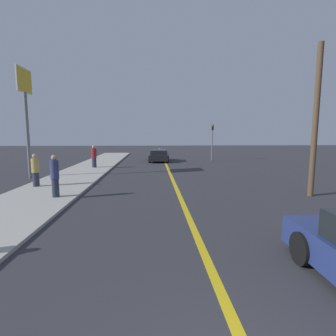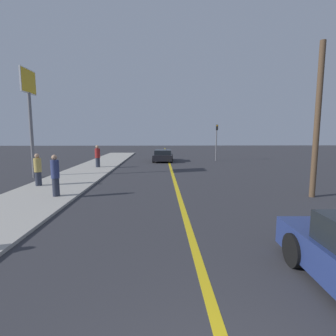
{
  "view_description": "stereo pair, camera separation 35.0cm",
  "coord_description": "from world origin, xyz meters",
  "px_view_note": "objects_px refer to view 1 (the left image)",
  "views": [
    {
      "loc": [
        -1.17,
        -1.57,
        2.75
      ],
      "look_at": [
        -0.47,
        10.67,
        1.15
      ],
      "focal_mm": 28.0,
      "sensor_mm": 36.0,
      "label": 1
    },
    {
      "loc": [
        -0.82,
        -1.59,
        2.75
      ],
      "look_at": [
        -0.47,
        10.67,
        1.15
      ],
      "focal_mm": 28.0,
      "sensor_mm": 36.0,
      "label": 2
    }
  ],
  "objects_px": {
    "traffic_light": "(212,138)",
    "pedestrian_mid_group": "(55,176)",
    "car_ahead_center": "(159,156)",
    "utility_pole": "(315,122)",
    "pedestrian_by_sign": "(94,156)",
    "roadside_sign": "(25,97)",
    "pedestrian_far_standing": "(35,170)"
  },
  "relations": [
    {
      "from": "traffic_light",
      "to": "pedestrian_mid_group",
      "type": "bearing_deg",
      "value": -123.3
    },
    {
      "from": "car_ahead_center",
      "to": "utility_pole",
      "type": "xyz_separation_m",
      "value": [
        6.41,
        -15.16,
        2.7
      ]
    },
    {
      "from": "pedestrian_by_sign",
      "to": "roadside_sign",
      "type": "bearing_deg",
      "value": -124.12
    },
    {
      "from": "pedestrian_by_sign",
      "to": "traffic_light",
      "type": "height_order",
      "value": "traffic_light"
    },
    {
      "from": "car_ahead_center",
      "to": "pedestrian_mid_group",
      "type": "height_order",
      "value": "pedestrian_mid_group"
    },
    {
      "from": "pedestrian_mid_group",
      "to": "roadside_sign",
      "type": "xyz_separation_m",
      "value": [
        -3.53,
        5.49,
        3.93
      ]
    },
    {
      "from": "pedestrian_mid_group",
      "to": "pedestrian_far_standing",
      "type": "relative_size",
      "value": 1.07
    },
    {
      "from": "car_ahead_center",
      "to": "pedestrian_far_standing",
      "type": "xyz_separation_m",
      "value": [
        -6.52,
        -12.77,
        0.35
      ]
    },
    {
      "from": "pedestrian_by_sign",
      "to": "utility_pole",
      "type": "bearing_deg",
      "value": -40.32
    },
    {
      "from": "pedestrian_mid_group",
      "to": "pedestrian_by_sign",
      "type": "relative_size",
      "value": 1.02
    },
    {
      "from": "pedestrian_far_standing",
      "to": "utility_pole",
      "type": "xyz_separation_m",
      "value": [
        12.94,
        -2.39,
        2.34
      ]
    },
    {
      "from": "pedestrian_mid_group",
      "to": "pedestrian_by_sign",
      "type": "bearing_deg",
      "value": 93.23
    },
    {
      "from": "car_ahead_center",
      "to": "utility_pole",
      "type": "relative_size",
      "value": 0.63
    },
    {
      "from": "pedestrian_by_sign",
      "to": "pedestrian_mid_group",
      "type": "bearing_deg",
      "value": -86.77
    },
    {
      "from": "roadside_sign",
      "to": "utility_pole",
      "type": "xyz_separation_m",
      "value": [
        14.65,
        -5.53,
        -1.66
      ]
    },
    {
      "from": "car_ahead_center",
      "to": "pedestrian_by_sign",
      "type": "bearing_deg",
      "value": -132.99
    },
    {
      "from": "car_ahead_center",
      "to": "pedestrian_by_sign",
      "type": "distance_m",
      "value": 7.44
    },
    {
      "from": "pedestrian_far_standing",
      "to": "utility_pole",
      "type": "height_order",
      "value": "utility_pole"
    },
    {
      "from": "pedestrian_far_standing",
      "to": "pedestrian_by_sign",
      "type": "height_order",
      "value": "pedestrian_by_sign"
    },
    {
      "from": "pedestrian_far_standing",
      "to": "pedestrian_by_sign",
      "type": "relative_size",
      "value": 0.95
    },
    {
      "from": "car_ahead_center",
      "to": "roadside_sign",
      "type": "relative_size",
      "value": 0.62
    },
    {
      "from": "pedestrian_far_standing",
      "to": "utility_pole",
      "type": "distance_m",
      "value": 13.36
    },
    {
      "from": "pedestrian_by_sign",
      "to": "car_ahead_center",
      "type": "bearing_deg",
      "value": 44.9
    },
    {
      "from": "roadside_sign",
      "to": "car_ahead_center",
      "type": "bearing_deg",
      "value": 49.46
    },
    {
      "from": "pedestrian_by_sign",
      "to": "roadside_sign",
      "type": "height_order",
      "value": "roadside_sign"
    },
    {
      "from": "utility_pole",
      "to": "roadside_sign",
      "type": "bearing_deg",
      "value": 159.32
    },
    {
      "from": "pedestrian_by_sign",
      "to": "roadside_sign",
      "type": "distance_m",
      "value": 6.61
    },
    {
      "from": "car_ahead_center",
      "to": "pedestrian_far_standing",
      "type": "bearing_deg",
      "value": -114.95
    },
    {
      "from": "traffic_light",
      "to": "roadside_sign",
      "type": "xyz_separation_m",
      "value": [
        -13.68,
        -9.96,
        2.66
      ]
    },
    {
      "from": "roadside_sign",
      "to": "pedestrian_mid_group",
      "type": "bearing_deg",
      "value": -57.3
    },
    {
      "from": "car_ahead_center",
      "to": "utility_pole",
      "type": "bearing_deg",
      "value": -64.96
    },
    {
      "from": "car_ahead_center",
      "to": "pedestrian_mid_group",
      "type": "bearing_deg",
      "value": -105.19
    }
  ]
}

